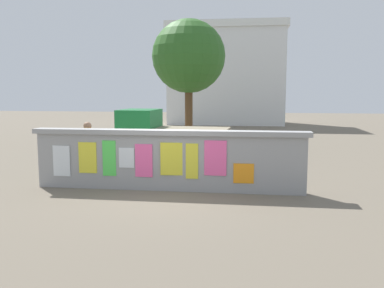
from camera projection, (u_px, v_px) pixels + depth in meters
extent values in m
plane|color=#6B6051|center=(204.00, 147.00, 18.33)|extent=(60.00, 60.00, 0.00)
cube|color=#979797|center=(168.00, 163.00, 10.39)|extent=(6.73, 0.30, 1.39)
cube|color=#969696|center=(168.00, 132.00, 10.29)|extent=(6.93, 0.42, 0.12)
cube|color=silver|center=(62.00, 161.00, 10.61)|extent=(0.46, 0.03, 0.79)
cube|color=yellow|center=(88.00, 158.00, 10.50)|extent=(0.47, 0.01, 0.78)
cube|color=#4CD84C|center=(109.00, 158.00, 10.42)|extent=(0.34, 0.02, 0.89)
cube|color=silver|center=(126.00, 158.00, 10.36)|extent=(0.39, 0.02, 0.50)
cube|color=#F9599E|center=(144.00, 161.00, 10.30)|extent=(0.44, 0.02, 0.82)
cube|color=yellow|center=(171.00, 159.00, 10.20)|extent=(0.55, 0.04, 0.81)
cube|color=yellow|center=(192.00, 161.00, 10.13)|extent=(0.31, 0.01, 0.87)
cube|color=#F9599E|center=(215.00, 158.00, 10.04)|extent=(0.54, 0.02, 0.86)
cube|color=orange|center=(244.00, 173.00, 10.00)|extent=(0.49, 0.02, 0.48)
cylinder|color=black|center=(131.00, 156.00, 13.58)|extent=(0.71, 0.24, 0.70)
cylinder|color=black|center=(143.00, 151.00, 14.85)|extent=(0.71, 0.24, 0.70)
cylinder|color=black|center=(206.00, 159.00, 13.09)|extent=(0.71, 0.24, 0.70)
cylinder|color=black|center=(213.00, 153.00, 14.35)|extent=(0.71, 0.24, 0.70)
cube|color=#197233|center=(140.00, 132.00, 14.10)|extent=(1.29, 1.57, 1.50)
cube|color=gray|center=(192.00, 142.00, 13.78)|extent=(2.48, 1.64, 0.90)
cylinder|color=black|center=(234.00, 169.00, 11.63)|extent=(0.61, 0.23, 0.60)
cylinder|color=black|center=(281.00, 172.00, 11.17)|extent=(0.61, 0.25, 0.60)
cube|color=silver|center=(257.00, 161.00, 11.36)|extent=(1.03, 0.46, 0.32)
cube|color=black|center=(265.00, 155.00, 11.27)|extent=(0.59, 0.34, 0.10)
cube|color=#262626|center=(238.00, 150.00, 11.52)|extent=(0.16, 0.55, 0.03)
cylinder|color=black|center=(257.00, 151.00, 14.94)|extent=(0.66, 0.09, 0.66)
cylinder|color=black|center=(287.00, 151.00, 14.88)|extent=(0.66, 0.09, 0.66)
cube|color=red|center=(272.00, 146.00, 14.89)|extent=(0.95, 0.11, 0.06)
cylinder|color=red|center=(276.00, 140.00, 14.85)|extent=(0.03, 0.03, 0.40)
cube|color=black|center=(277.00, 134.00, 14.82)|extent=(0.21, 0.10, 0.05)
cube|color=black|center=(259.00, 136.00, 14.87)|extent=(0.07, 0.44, 0.03)
cylinder|color=#338CBF|center=(92.00, 165.00, 11.72)|extent=(0.12, 0.12, 0.80)
cylinder|color=#338CBF|center=(86.00, 166.00, 11.61)|extent=(0.12, 0.12, 0.80)
cylinder|color=yellow|center=(88.00, 141.00, 11.58)|extent=(0.48, 0.48, 0.60)
sphere|color=#8C664C|center=(87.00, 126.00, 11.53)|extent=(0.22, 0.22, 0.22)
cylinder|color=brown|center=(189.00, 111.00, 21.21)|extent=(0.39, 0.39, 2.91)
sphere|color=#2B5E20|center=(189.00, 56.00, 20.86)|extent=(3.67, 3.67, 3.67)
cube|color=silver|center=(227.00, 78.00, 31.37)|extent=(8.41, 4.34, 6.89)
cube|color=silver|center=(227.00, 27.00, 30.90)|extent=(8.71, 4.64, 0.50)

